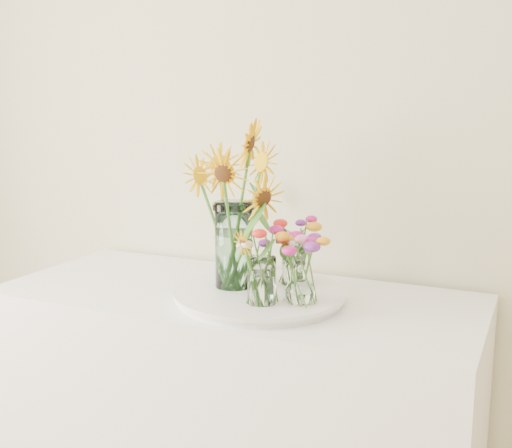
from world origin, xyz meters
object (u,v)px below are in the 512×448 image
counter (237,434)px  small_vase_b (300,283)px  small_vase_a (262,281)px  tray (260,297)px  mason_jar (234,245)px  small_vase_c (294,266)px

counter → small_vase_b: small_vase_b is taller
counter → small_vase_b: (0.24, -0.10, 0.53)m
small_vase_a → small_vase_b: 0.10m
counter → tray: bearing=-24.6°
tray → small_vase_a: size_ratio=3.54×
mason_jar → small_vase_a: 0.18m
small_vase_a → small_vase_c: 0.20m
counter → small_vase_c: (0.16, 0.06, 0.53)m
counter → small_vase_c: 0.56m
tray → small_vase_b: small_vase_b is taller
counter → small_vase_c: size_ratio=11.80×
small_vase_a → tray: bearing=117.0°
small_vase_b → small_vase_c: bearing=116.7°
counter → small_vase_b: size_ratio=12.16×
small_vase_a → counter: bearing=135.6°
small_vase_a → mason_jar: bearing=141.1°
tray → small_vase_b: (0.14, -0.05, 0.07)m
small_vase_a → small_vase_b: bearing=26.3°
mason_jar → small_vase_a: size_ratio=1.94×
counter → mason_jar: mason_jar is taller
counter → small_vase_c: small_vase_c is taller
small_vase_c → mason_jar: bearing=-147.0°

